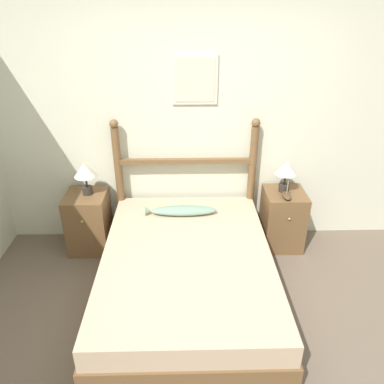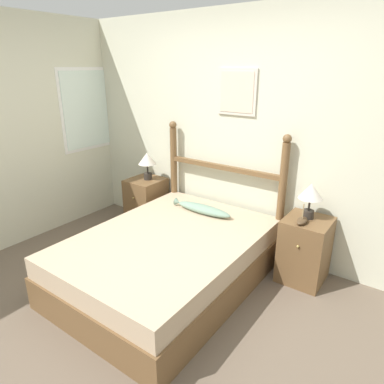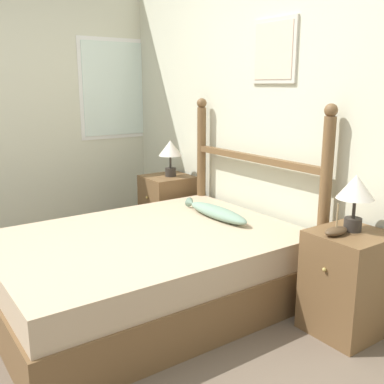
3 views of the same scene
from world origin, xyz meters
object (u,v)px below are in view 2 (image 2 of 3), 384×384
bed (168,260)px  model_boat (302,221)px  nightstand_right (304,250)px  nightstand_left (146,203)px  table_lamp_left (147,160)px  fish_pillow (202,209)px  table_lamp_right (311,194)px

bed → model_boat: bearing=34.6°
nightstand_right → nightstand_left: bearing=180.0°
nightstand_right → table_lamp_left: (-2.04, 0.02, 0.57)m
bed → model_boat: model_boat is taller
nightstand_right → table_lamp_left: bearing=179.4°
model_boat → fish_pillow: model_boat is taller
model_boat → fish_pillow: bearing=-176.6°
table_lamp_left → fish_pillow: bearing=-11.6°
model_boat → table_lamp_left: bearing=176.1°
nightstand_left → fish_pillow: 1.04m
table_lamp_left → model_boat: bearing=-3.9°
fish_pillow → table_lamp_right: bearing=11.1°
bed → table_lamp_left: bearing=140.3°
nightstand_left → fish_pillow: (1.00, -0.18, 0.22)m
table_lamp_right → nightstand_left: bearing=-179.2°
nightstand_right → table_lamp_left: table_lamp_left is taller
nightstand_left → nightstand_right: 2.07m
nightstand_right → table_lamp_right: bearing=121.3°
bed → fish_pillow: bearing=93.5°
nightstand_left → model_boat: bearing=-3.2°
nightstand_left → bed: bearing=-38.2°
bed → fish_pillow: (-0.04, 0.63, 0.30)m
nightstand_left → table_lamp_left: size_ratio=1.86×
table_lamp_left → model_boat: table_lamp_left is taller
table_lamp_left → nightstand_left: bearing=-144.8°
table_lamp_right → fish_pillow: bearing=-168.9°
fish_pillow → nightstand_right: bearing=9.5°
nightstand_left → nightstand_right: same height
table_lamp_left → fish_pillow: table_lamp_left is taller
nightstand_right → table_lamp_left: size_ratio=1.86×
nightstand_left → table_lamp_left: 0.57m
bed → fish_pillow: fish_pillow is taller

